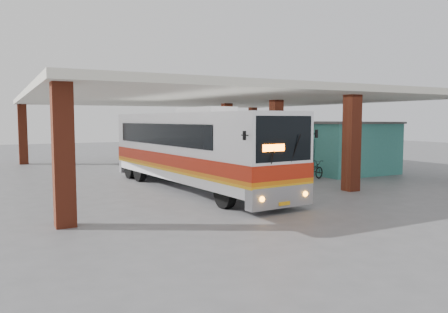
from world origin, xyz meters
TOP-DOWN VIEW (x-y plane):
  - ground at (0.00, 0.00)m, footprint 90.00×90.00m
  - brick_columns at (1.43, 5.00)m, footprint 20.10×21.60m
  - canopy_roof at (0.50, 6.50)m, footprint 21.00×23.00m
  - shop_building at (7.49, 4.00)m, footprint 5.20×8.20m
  - coach_bus at (-3.16, 0.71)m, footprint 3.80×13.13m
  - motorcycle at (3.76, 0.67)m, footprint 2.07×1.21m
  - pedestrian at (3.80, -2.06)m, footprint 0.74×0.64m
  - red_chair at (5.06, 7.52)m, footprint 0.53×0.53m

SIDE VIEW (x-z plane):
  - ground at x=0.00m, z-range 0.00..0.00m
  - red_chair at x=5.06m, z-range -0.03..0.85m
  - motorcycle at x=3.76m, z-range 0.00..1.03m
  - pedestrian at x=3.80m, z-range 0.00..1.70m
  - shop_building at x=7.49m, z-range 0.01..3.12m
  - coach_bus at x=-3.16m, z-range -0.01..3.76m
  - brick_columns at x=1.43m, z-range 0.00..4.35m
  - canopy_roof at x=0.50m, z-range 4.35..4.65m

